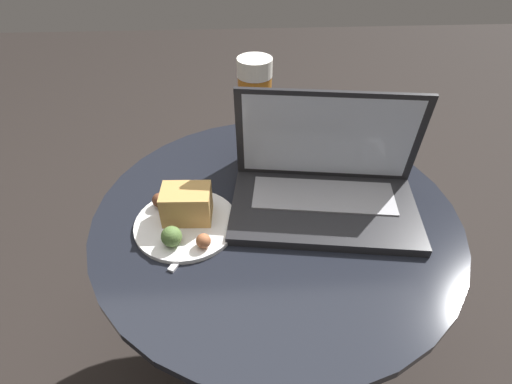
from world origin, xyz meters
TOP-DOWN VIEW (x-y plane):
  - ground_plane at (0.00, 0.00)m, footprint 6.00×6.00m
  - table at (0.00, 0.00)m, footprint 0.74×0.74m
  - laptop at (0.10, 0.02)m, footprint 0.40×0.27m
  - beer_glass at (-0.03, 0.18)m, footprint 0.07×0.07m
  - snack_plate at (-0.18, -0.03)m, footprint 0.20×0.20m
  - fork at (-0.15, -0.06)m, footprint 0.10×0.16m

SIDE VIEW (x-z plane):
  - ground_plane at x=0.00m, z-range 0.00..0.00m
  - table at x=0.00m, z-range 0.15..0.71m
  - fork at x=-0.15m, z-range 0.56..0.56m
  - snack_plate at x=-0.18m, z-range 0.55..0.62m
  - laptop at x=0.10m, z-range 0.49..0.72m
  - beer_glass at x=-0.03m, z-range 0.56..0.81m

